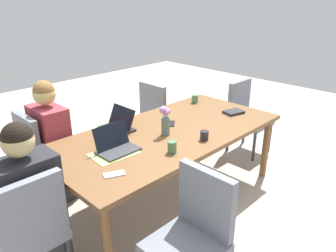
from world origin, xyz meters
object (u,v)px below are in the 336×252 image
Objects in this scene: person_head_left_left_mid at (32,215)px; phone_silver at (114,174)px; phone_black at (171,124)px; flower_vase at (165,120)px; coffee_mug_near_right at (204,135)px; coffee_mug_near_left at (195,99)px; chair_head_left_left_mid at (29,228)px; chair_near_left_far at (193,232)px; dining_table at (168,137)px; chair_head_right_right_near at (246,113)px; book_red_cover at (234,112)px; coffee_mug_centre_left at (172,147)px; laptop_head_left_left_mid at (116,146)px; laptop_far_left_near at (118,125)px; person_far_left_near at (52,149)px; chair_far_left_near at (42,152)px; chair_far_right_mid at (160,113)px.

person_head_left_left_mid is 7.97× the size of phone_silver.
phone_black is (1.48, 0.14, 0.20)m from person_head_left_left_mid.
flower_vase is 3.28× the size of coffee_mug_near_right.
phone_black is at bearing -158.26° from coffee_mug_near_left.
flower_vase reaches higher than chair_head_left_left_mid.
chair_near_left_far is 0.97m from coffee_mug_near_right.
chair_head_right_right_near is at bearing 2.42° from dining_table.
person_head_left_left_mid is at bearing 127.38° from chair_near_left_far.
book_red_cover is (1.51, 0.74, 0.24)m from chair_near_left_far.
coffee_mug_centre_left is (-1.11, -0.70, 0.00)m from coffee_mug_near_left.
laptop_head_left_left_mid is (-2.05, -0.05, 0.27)m from chair_head_right_right_near.
laptop_head_left_left_mid is (-0.29, -0.35, 0.00)m from laptop_far_left_near.
coffee_mug_near_right is at bearing 35.18° from chair_near_left_far.
chair_head_left_left_mid is 1.57m from phone_black.
person_far_left_near is 12.24× the size of coffee_mug_centre_left.
person_far_left_near is 14.34× the size of coffee_mug_near_right.
person_head_left_left_mid is (0.06, 0.07, 0.03)m from chair_head_left_left_mid.
chair_head_right_right_near is at bearing -9.63° from laptop_far_left_near.
flower_vase is at bearing -176.17° from chair_head_right_right_near.
coffee_mug_centre_left is at bearing -126.40° from flower_vase.
person_far_left_near is 1.10m from phone_silver.
laptop_far_left_near is (-1.76, 0.30, 0.26)m from chair_head_right_right_near.
flower_vase is at bearing 115.99° from coffee_mug_near_right.
laptop_far_left_near is at bearing -43.33° from person_far_left_near.
person_far_left_near is 3.73× the size of laptop_far_left_near.
flower_vase reaches higher than coffee_mug_centre_left.
person_head_left_left_mid reaches higher than chair_far_left_near.
person_far_left_near is at bearing 161.68° from chair_head_right_right_near.
book_red_cover reaches higher than phone_black.
phone_black is at bearing -134.41° from phone_silver.
flower_vase is 0.47m from laptop_far_left_near.
laptop_far_left_near reaches higher than chair_head_left_left_mid.
chair_head_left_left_mid is (-0.56, -0.97, 0.00)m from chair_far_left_near.
coffee_mug_near_right is (0.67, -0.37, -0.00)m from laptop_head_left_left_mid.
dining_table is 23.05× the size of coffee_mug_centre_left.
laptop_head_left_left_mid is at bearing 146.25° from phone_black.
laptop_far_left_near is 0.82m from coffee_mug_near_right.
chair_head_left_left_mid reaches higher than book_red_cover.
person_far_left_near reaches higher than chair_head_right_right_near.
chair_far_left_near is at bearing 126.98° from coffee_mug_near_right.
flower_vase is (0.61, 0.86, 0.37)m from chair_near_left_far.
chair_head_right_right_near is 1.58m from flower_vase.
laptop_far_left_near reaches higher than chair_far_left_near.
chair_far_left_near is 1.00× the size of chair_near_left_far.
dining_table is 0.87m from phone_silver.
chair_far_right_mid is at bearing 104.97° from coffee_mug_near_left.
chair_head_left_left_mid is 9.85× the size of coffee_mug_near_left.
chair_head_left_left_mid is at bearing -175.32° from dining_table.
person_far_left_near is at bearing 92.76° from chair_near_left_far.
coffee_mug_centre_left is at bearing -147.64° from coffee_mug_near_left.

